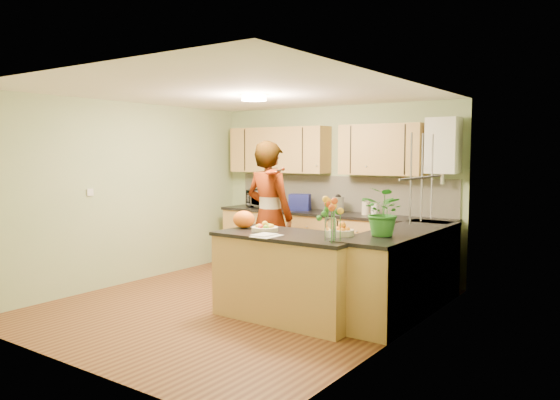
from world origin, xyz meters
The scene contains 28 objects.
floor centered at (0.00, 0.00, 0.00)m, with size 4.50×4.50×0.00m, color #532917.
ceiling centered at (0.00, 0.00, 2.50)m, with size 4.00×4.50×0.02m, color white.
wall_back centered at (0.00, 2.25, 1.25)m, with size 4.00×0.02×2.50m, color #94AF7D.
wall_front centered at (0.00, -2.25, 1.25)m, with size 4.00×0.02×2.50m, color #94AF7D.
wall_left centered at (-2.00, 0.00, 1.25)m, with size 0.02×4.50×2.50m, color #94AF7D.
wall_right centered at (2.00, 0.00, 1.25)m, with size 0.02×4.50×2.50m, color #94AF7D.
back_counter centered at (0.10, 1.95, 0.47)m, with size 3.64×0.62×0.94m.
right_counter centered at (1.70, 0.85, 0.47)m, with size 0.62×2.24×0.94m.
splashback centered at (0.10, 2.23, 1.20)m, with size 3.60×0.02×0.52m, color beige.
upper_cabinets centered at (-0.18, 2.08, 1.85)m, with size 3.20×0.34×0.70m.
boiler centered at (1.70, 2.09, 1.90)m, with size 0.40×0.30×0.86m.
window_right centered at (1.99, 0.60, 1.55)m, with size 0.01×1.30×1.05m.
light_switch centered at (-1.99, -0.60, 1.30)m, with size 0.02×0.09×0.09m, color white.
ceiling_lamp centered at (0.00, 0.30, 2.46)m, with size 0.30×0.30×0.07m.
peninsula_island centered at (0.77, -0.05, 0.47)m, with size 1.63×0.83×0.93m.
fruit_dish centered at (0.42, -0.05, 0.98)m, with size 0.30×0.30×0.10m.
orange_bowl centered at (1.32, 0.10, 0.99)m, with size 0.25×0.25×0.14m.
flower_vase centered at (1.37, -0.23, 1.27)m, with size 0.27×0.27×0.51m.
orange_bag centered at (0.08, 0.00, 1.03)m, with size 0.27×0.23×0.20m, color orange.
papers centered at (0.67, -0.35, 0.94)m, with size 0.23×0.31×0.01m, color silver.
violinist centered at (-0.13, 0.78, 0.98)m, with size 0.71×0.47×1.96m, color #D8A084.
violin centered at (0.07, 0.56, 1.57)m, with size 0.57×0.23×0.11m, color #581205, non-canonical shape.
microwave centered at (-1.14, 1.98, 1.08)m, with size 0.50×0.34×0.28m, color white.
blue_box centered at (-0.43, 1.96, 1.06)m, with size 0.31×0.22×0.24m, color navy.
kettle centered at (0.22, 1.99, 1.07)m, with size 0.17×0.17×0.31m.
jar_cream centered at (0.67, 1.98, 1.03)m, with size 0.12×0.12×0.18m, color beige.
jar_white centered at (0.84, 1.90, 1.02)m, with size 0.11×0.11×0.17m, color white.
potted_plant centered at (1.70, 0.32, 1.20)m, with size 0.46×0.40×0.51m, color #2E7A28.
Camera 1 is at (4.07, -4.90, 1.81)m, focal length 35.00 mm.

